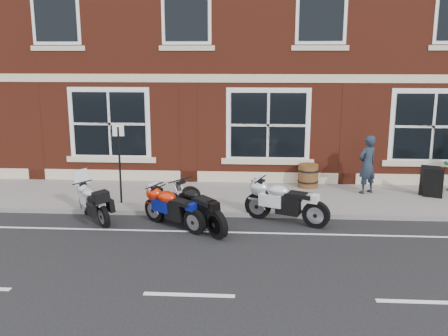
{
  "coord_description": "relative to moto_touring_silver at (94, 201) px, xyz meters",
  "views": [
    {
      "loc": [
        1.12,
        -10.91,
        4.05
      ],
      "look_at": [
        0.32,
        1.6,
        1.24
      ],
      "focal_mm": 40.0,
      "sensor_mm": 36.0,
      "label": 1
    }
  ],
  "objects": [
    {
      "name": "ground",
      "position": [
        2.93,
        -0.92,
        -0.5
      ],
      "size": [
        80.0,
        80.0,
        0.0
      ],
      "primitive_type": "plane",
      "color": "black",
      "rests_on": "ground"
    },
    {
      "name": "sidewalk",
      "position": [
        2.93,
        2.08,
        -0.44
      ],
      "size": [
        30.0,
        3.0,
        0.12
      ],
      "primitive_type": "cube",
      "color": "slate",
      "rests_on": "ground"
    },
    {
      "name": "kerb",
      "position": [
        2.93,
        0.5,
        -0.44
      ],
      "size": [
        30.0,
        0.16,
        0.12
      ],
      "primitive_type": "cube",
      "color": "slate",
      "rests_on": "ground"
    },
    {
      "name": "pub_building",
      "position": [
        2.93,
        9.58,
        5.5
      ],
      "size": [
        24.0,
        12.0,
        12.0
      ],
      "primitive_type": "cube",
      "color": "#5E2214",
      "rests_on": "ground"
    },
    {
      "name": "moto_touring_silver",
      "position": [
        0.0,
        0.0,
        0.0
      ],
      "size": [
        1.24,
        1.53,
        1.22
      ],
      "rotation": [
        0.0,
        0.0,
        0.67
      ],
      "color": "black",
      "rests_on": "ground"
    },
    {
      "name": "moto_sport_red",
      "position": [
        2.1,
        -0.42,
        0.02
      ],
      "size": [
        1.67,
        1.31,
        0.9
      ],
      "rotation": [
        0.0,
        0.0,
        0.92
      ],
      "color": "black",
      "rests_on": "ground"
    },
    {
      "name": "moto_sport_black",
      "position": [
        2.16,
        -0.25,
        -0.02
      ],
      "size": [
        1.64,
        1.07,
        0.83
      ],
      "rotation": [
        0.0,
        0.0,
        1.02
      ],
      "color": "black",
      "rests_on": "ground"
    },
    {
      "name": "moto_sport_silver",
      "position": [
        4.8,
        0.1,
        0.08
      ],
      "size": [
        2.07,
        1.05,
        1.0
      ],
      "rotation": [
        0.0,
        0.0,
        1.14
      ],
      "color": "black",
      "rests_on": "ground"
    },
    {
      "name": "moto_naked_black",
      "position": [
        2.7,
        -0.47,
        0.09
      ],
      "size": [
        1.54,
        1.85,
        1.02
      ],
      "rotation": [
        0.0,
        0.0,
        0.68
      ],
      "color": "black",
      "rests_on": "ground"
    },
    {
      "name": "pedestrian_left",
      "position": [
        7.31,
        2.59,
        0.48
      ],
      "size": [
        0.75,
        0.69,
        1.72
      ],
      "primitive_type": "imported",
      "rotation": [
        0.0,
        0.0,
        3.73
      ],
      "color": "#1B2431",
      "rests_on": "sidewalk"
    },
    {
      "name": "a_board_sign",
      "position": [
        9.06,
        2.27,
        0.07
      ],
      "size": [
        0.63,
        0.53,
        0.88
      ],
      "primitive_type": null,
      "rotation": [
        0.0,
        0.0,
        -0.4
      ],
      "color": "black",
      "rests_on": "sidewalk"
    },
    {
      "name": "barrel_planter",
      "position": [
        5.67,
        3.19,
        -0.02
      ],
      "size": [
        0.64,
        0.64,
        0.71
      ],
      "color": "#502C15",
      "rests_on": "sidewalk"
    },
    {
      "name": "parking_sign",
      "position": [
        0.39,
        1.13,
        0.87
      ],
      "size": [
        0.31,
        0.06,
        2.16
      ],
      "rotation": [
        0.0,
        0.0,
        0.09
      ],
      "color": "black",
      "rests_on": "sidewalk"
    }
  ]
}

